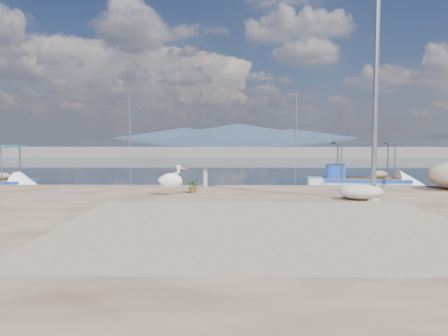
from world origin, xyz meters
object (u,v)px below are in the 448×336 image
lamp_post (375,93)px  bollard_near (205,177)px  boat_right (363,185)px  pelican (171,181)px

lamp_post → bollard_near: lamp_post is taller
lamp_post → bollard_near: size_ratio=9.73×
boat_right → pelican: size_ratio=5.14×
pelican → lamp_post: bearing=5.8°
boat_right → bollard_near: size_ratio=7.70×
boat_right → pelican: bearing=-137.9°
pelican → bollard_near: bearing=83.8°
pelican → lamp_post: 7.12m
pelican → lamp_post: size_ratio=0.15×
boat_right → bollard_near: (-7.26, -3.40, 0.69)m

